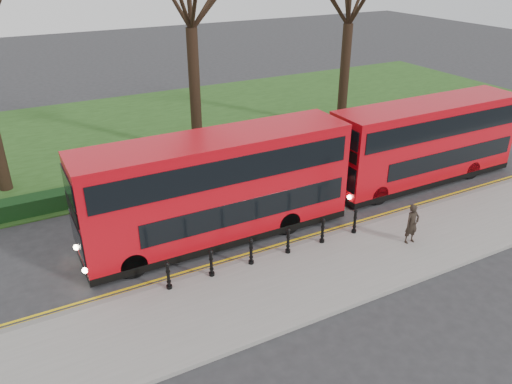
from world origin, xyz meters
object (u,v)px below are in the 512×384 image
bus_rear (425,143)px  bollard_row (270,246)px  bus_lead (217,189)px  pedestrian (412,224)px

bus_rear → bollard_row: bearing=-165.1°
bus_lead → pedestrian: (6.37, -4.11, -1.19)m
bollard_row → bus_lead: bearing=110.8°
bus_lead → pedestrian: size_ratio=6.62×
bus_rear → pedestrian: bus_rear is taller
bollard_row → pedestrian: size_ratio=4.93×
bus_lead → pedestrian: bearing=-32.9°
pedestrian → bollard_row: bearing=166.0°
bus_lead → pedestrian: bus_lead is taller
bollard_row → pedestrian: 5.66m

